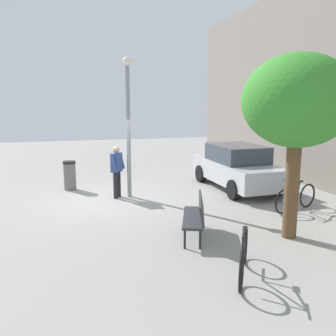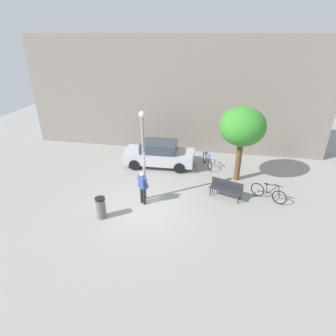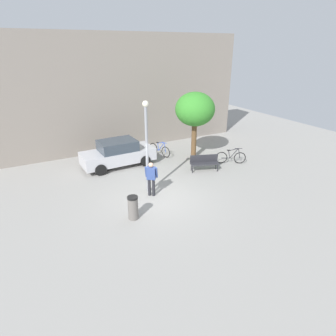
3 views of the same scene
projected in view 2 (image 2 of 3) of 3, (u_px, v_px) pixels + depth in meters
name	position (u px, v px, depth m)	size (l,w,h in m)	color
ground_plane	(144.00, 207.00, 12.99)	(36.00, 36.00, 0.00)	gray
building_facade	(174.00, 94.00, 18.70)	(19.97, 2.00, 7.38)	gray
lamppost	(143.00, 151.00, 12.52)	(0.28, 0.28, 4.40)	gray
person_by_lamppost	(143.00, 186.00, 12.88)	(0.61, 0.54, 1.67)	#232328
park_bench	(226.00, 188.00, 13.55)	(1.66, 0.99, 0.92)	#2D2D33
plaza_tree	(243.00, 127.00, 14.15)	(2.38, 2.38, 4.09)	brown
bicycle_black	(268.00, 193.00, 13.41)	(1.58, 0.97, 0.97)	black
bicycle_blue	(207.00, 161.00, 16.80)	(0.66, 1.72, 0.97)	black
parked_car_silver	(159.00, 154.00, 16.75)	(4.25, 1.93, 1.55)	#B7B7BC
trash_bin	(101.00, 208.00, 12.05)	(0.44, 0.44, 1.01)	#66605B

